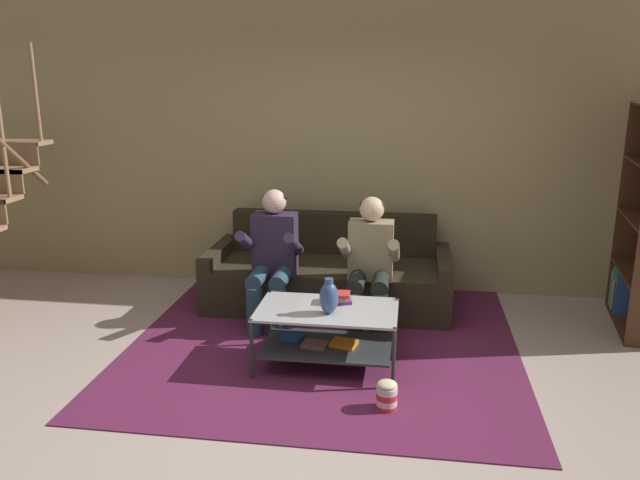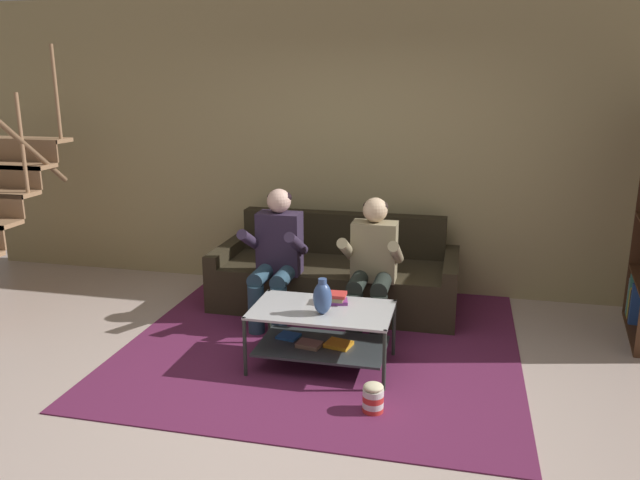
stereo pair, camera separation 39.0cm
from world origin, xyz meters
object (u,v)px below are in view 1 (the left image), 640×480
Objects in this scene: coffee_table at (327,328)px; book_stack at (337,298)px; person_seated_left at (272,254)px; vase at (329,297)px; person_seated_right at (370,260)px; couch at (329,277)px; popcorn_tub at (387,395)px.

coffee_table is 4.18× the size of book_stack.
vase is (0.61, -0.85, -0.06)m from person_seated_left.
book_stack is (-0.21, -0.61, -0.13)m from person_seated_right.
book_stack is (0.22, -1.17, 0.23)m from couch.
person_seated_left is at bearing 128.33° from popcorn_tub.
person_seated_right is (0.42, -0.56, 0.35)m from couch.
vase is 0.82m from popcorn_tub.
couch reaches higher than book_stack.
book_stack is at bearing 120.28° from popcorn_tub.
person_seated_right reaches higher than coffee_table.
coffee_table is at bearing 106.15° from vase.
vase is at bearing 132.71° from popcorn_tub.
book_stack reaches higher than coffee_table.
coffee_table is (-0.26, -0.75, -0.33)m from person_seated_right.
coffee_table is 3.90× the size of vase.
person_seated_right reaches higher than vase.
person_seated_right is 0.66m from book_stack.
book_stack is at bearing 82.63° from vase.
popcorn_tub is (1.06, -1.34, -0.54)m from person_seated_left.
vase is at bearing -73.85° from coffee_table.
popcorn_tub is at bearing -47.29° from vase.
book_stack reaches higher than popcorn_tub.
person_seated_left is 0.84m from person_seated_right.
coffee_table is 0.30m from vase.
coffee_table is at bearing -83.14° from couch.
book_stack is 0.93m from popcorn_tub.
couch is at bearing 108.58° from popcorn_tub.
person_seated_left is 0.90m from book_stack.
person_seated_right is 1.10× the size of coffee_table.
person_seated_left reaches higher than person_seated_right.
book_stack is at bearing -79.59° from couch.
person_seated_left is (-0.42, -0.56, 0.37)m from couch.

